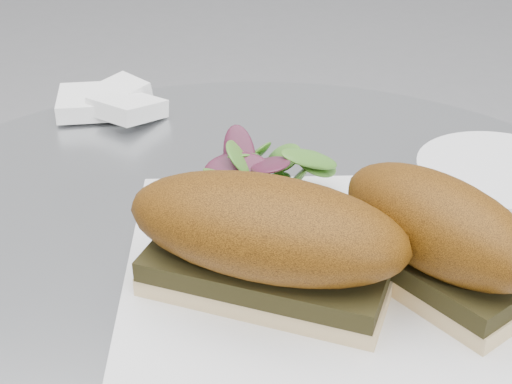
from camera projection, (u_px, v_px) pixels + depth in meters
The scene contains 6 objects.
plate at pixel (317, 278), 0.49m from camera, with size 0.26×0.26×0.02m, color white.
sandwich_left at pixel (265, 239), 0.44m from camera, with size 0.20×0.12×0.08m.
sandwich_right at pixel (435, 235), 0.45m from camera, with size 0.15×0.15×0.08m.
salad at pixel (269, 178), 0.55m from camera, with size 0.10×0.10×0.05m, color #4D7E29, non-canonical shape.
napkin at pixel (112, 107), 0.75m from camera, with size 0.10×0.10×0.02m, color white, non-canonical shape.
saucer at pixel (500, 173), 0.63m from camera, with size 0.15×0.15×0.01m, color white.
Camera 1 is at (0.04, -0.44, 1.03)m, focal length 50.00 mm.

